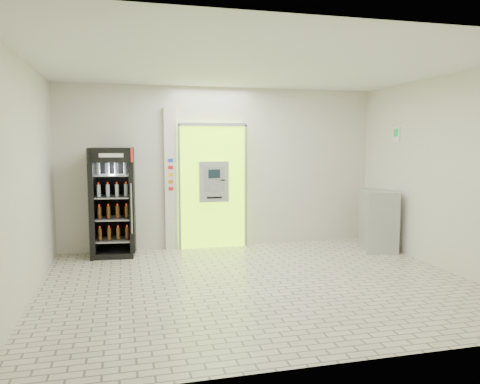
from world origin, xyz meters
name	(u,v)px	position (x,y,z in m)	size (l,w,h in m)	color
ground	(259,283)	(0.00, 0.00, 0.00)	(6.00, 6.00, 0.00)	#C0B79F
room_shell	(260,152)	(0.00, 0.00, 1.84)	(6.00, 6.00, 6.00)	silver
atm_assembly	(213,185)	(-0.20, 2.41, 1.17)	(1.30, 0.24, 2.33)	#99ED0D
pillar	(171,179)	(-0.98, 2.45, 1.30)	(0.22, 0.11, 2.60)	silver
beverage_cooler	(113,204)	(-2.01, 2.18, 0.90)	(0.77, 0.72, 1.88)	black
steel_cabinet	(378,220)	(2.72, 1.47, 0.55)	(0.77, 0.95, 1.10)	#A9ABB0
exit_sign	(396,134)	(2.99, 1.40, 2.12)	(0.02, 0.22, 0.26)	white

